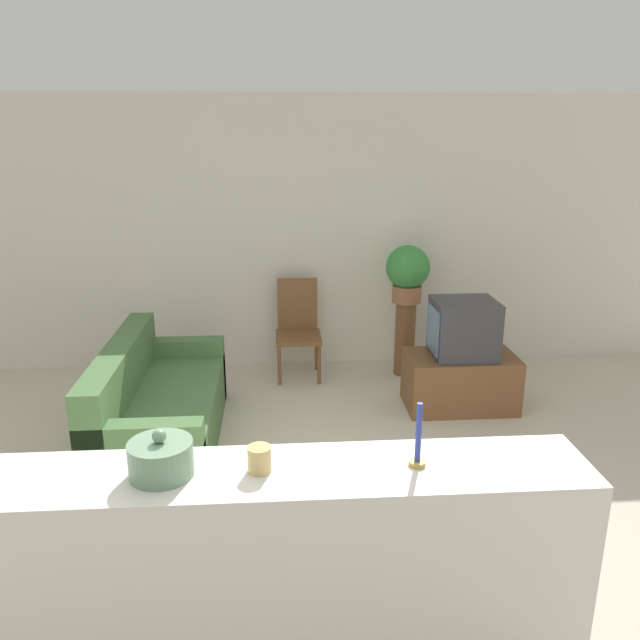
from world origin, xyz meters
name	(u,v)px	position (x,y,z in m)	size (l,w,h in m)	color
ground_plane	(268,587)	(0.00, 0.00, 0.00)	(14.00, 14.00, 0.00)	beige
wall_back	(268,235)	(0.00, 3.43, 1.35)	(9.00, 0.06, 2.70)	beige
couch	(158,410)	(-0.85, 1.66, 0.29)	(0.81, 1.81, 0.82)	#476B3D
tv_stand	(460,381)	(1.67, 2.18, 0.24)	(0.95, 0.54, 0.48)	brown
television	(463,328)	(1.67, 2.18, 0.73)	(0.54, 0.47, 0.50)	#333338
wooden_chair	(298,325)	(0.28, 3.07, 0.51)	(0.44, 0.44, 0.96)	brown
plant_stand	(405,338)	(1.34, 3.00, 0.37)	(0.20, 0.20, 0.75)	brown
potted_plant	(408,271)	(1.34, 3.00, 1.06)	(0.42, 0.42, 0.56)	#8E5B3D
foreground_counter	(263,580)	(0.00, -0.57, 0.52)	(2.71, 0.44, 1.05)	silver
decorative_bowl	(161,458)	(-0.39, -0.57, 1.12)	(0.26, 0.26, 0.20)	gray
candle_jar	(259,459)	(0.00, -0.57, 1.10)	(0.10, 0.10, 0.11)	tan
candlestick	(418,445)	(0.64, -0.57, 1.14)	(0.07, 0.07, 0.28)	#B7933D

